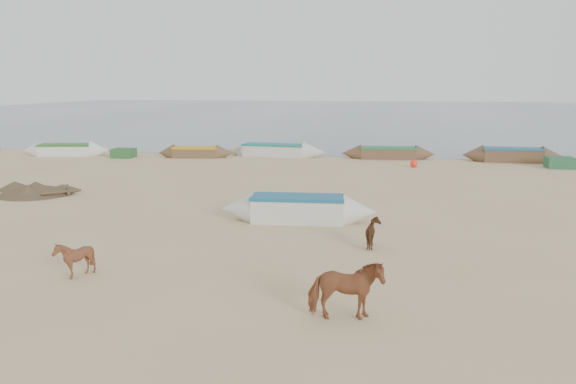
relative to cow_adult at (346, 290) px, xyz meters
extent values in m
plane|color=tan|center=(-2.69, 4.70, -0.66)|extent=(140.00, 140.00, 0.00)
plane|color=slate|center=(-2.69, 86.70, -0.65)|extent=(160.00, 160.00, 0.00)
imported|color=brown|center=(0.00, 0.00, 0.00)|extent=(1.65, 0.95, 1.32)
imported|color=brown|center=(-7.04, 1.51, -0.16)|extent=(1.11, 1.05, 1.00)
imported|color=#51311A|center=(0.52, 5.49, -0.22)|extent=(1.04, 1.10, 0.88)
cone|color=brown|center=(-14.69, 11.42, -0.43)|extent=(4.06, 4.06, 0.46)
cube|color=#295C2C|center=(-16.45, 23.90, -0.36)|extent=(1.40, 1.20, 0.60)
sphere|color=red|center=(2.55, 22.60, -0.44)|extent=(0.44, 0.44, 0.44)
cube|color=slate|center=(-8.51, 26.40, -0.38)|extent=(1.20, 1.10, 0.56)
cube|color=#295B3A|center=(11.00, 23.73, -0.34)|extent=(1.50, 1.20, 0.64)
camera|label=1|loc=(0.66, -11.17, 4.27)|focal=35.00mm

